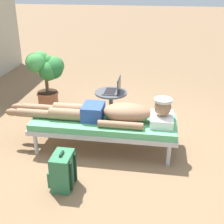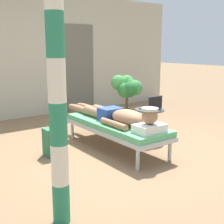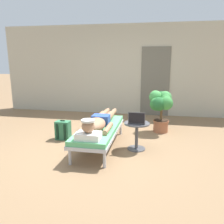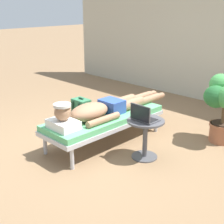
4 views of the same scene
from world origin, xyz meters
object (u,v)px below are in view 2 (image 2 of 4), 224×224
object	(u,v)px
laptop	(152,106)
person_reclining	(118,116)
backpack	(55,142)
porch_post	(57,81)
side_table	(150,119)
lounge_chair	(116,126)
potted_plant	(126,91)

from	to	relation	value
laptop	person_reclining	bearing A→B (deg)	-177.21
person_reclining	backpack	distance (m)	1.00
person_reclining	porch_post	xyz separation A→B (m)	(-1.59, -1.25, 0.73)
person_reclining	laptop	size ratio (longest dim) A/B	7.00
person_reclining	laptop	world-z (taller)	laptop
side_table	backpack	xyz separation A→B (m)	(-1.59, 0.27, -0.16)
person_reclining	backpack	xyz separation A→B (m)	(-0.87, 0.35, -0.32)
side_table	laptop	size ratio (longest dim) A/B	1.69
lounge_chair	laptop	distance (m)	0.76
side_table	backpack	bearing A→B (deg)	170.51
person_reclining	side_table	world-z (taller)	person_reclining
laptop	backpack	size ratio (longest dim) A/B	0.73
lounge_chair	laptop	bearing A→B (deg)	-1.95
person_reclining	potted_plant	bearing A→B (deg)	47.03
backpack	potted_plant	distance (m)	2.29
backpack	potted_plant	world-z (taller)	potted_plant
person_reclining	side_table	size ratio (longest dim) A/B	4.15
backpack	lounge_chair	bearing A→B (deg)	-18.55
backpack	potted_plant	size ratio (longest dim) A/B	0.44
lounge_chair	laptop	xyz separation A→B (m)	(0.72, -0.02, 0.24)
person_reclining	side_table	xyz separation A→B (m)	(0.72, 0.09, -0.16)
porch_post	potted_plant	bearing A→B (deg)	42.25
laptop	side_table	bearing A→B (deg)	90.00
person_reclining	potted_plant	distance (m)	1.73
porch_post	person_reclining	bearing A→B (deg)	38.16
lounge_chair	side_table	xyz separation A→B (m)	(0.72, 0.03, 0.01)
porch_post	backpack	bearing A→B (deg)	65.99
lounge_chair	backpack	distance (m)	0.93
backpack	potted_plant	bearing A→B (deg)	23.93
laptop	porch_post	size ratio (longest dim) A/B	0.12
potted_plant	porch_post	bearing A→B (deg)	-137.75
side_table	backpack	size ratio (longest dim) A/B	1.23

